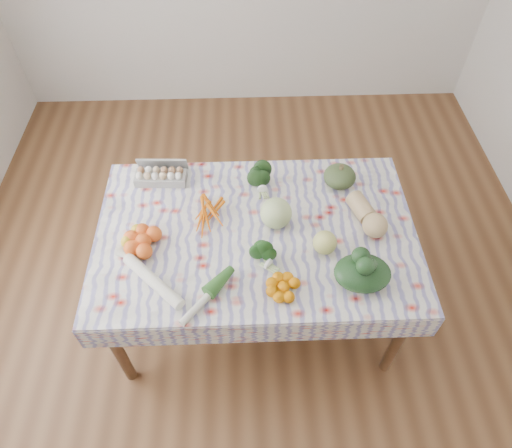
% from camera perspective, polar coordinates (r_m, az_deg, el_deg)
% --- Properties ---
extents(ground, '(4.50, 4.50, 0.00)m').
position_cam_1_polar(ground, '(2.99, 0.00, -10.01)').
color(ground, brown).
rests_on(ground, ground).
extents(dining_table, '(1.60, 1.00, 0.75)m').
position_cam_1_polar(dining_table, '(2.43, 0.00, -2.12)').
color(dining_table, brown).
rests_on(dining_table, ground).
extents(tablecloth, '(1.66, 1.06, 0.01)m').
position_cam_1_polar(tablecloth, '(2.37, 0.00, -0.98)').
color(tablecloth, silver).
rests_on(tablecloth, dining_table).
extents(egg_carton, '(0.29, 0.13, 0.08)m').
position_cam_1_polar(egg_carton, '(2.63, -11.84, 5.80)').
color(egg_carton, '#9C9C97').
rests_on(egg_carton, tablecloth).
extents(carrot_bunch, '(0.21, 0.19, 0.04)m').
position_cam_1_polar(carrot_bunch, '(2.42, -6.16, 1.17)').
color(carrot_bunch, orange).
rests_on(carrot_bunch, tablecloth).
extents(kale_bunch, '(0.16, 0.14, 0.13)m').
position_cam_1_polar(kale_bunch, '(2.52, 0.65, 5.54)').
color(kale_bunch, '#1C3B17').
rests_on(kale_bunch, tablecloth).
extents(kabocha_squash, '(0.20, 0.20, 0.12)m').
position_cam_1_polar(kabocha_squash, '(2.59, 10.42, 5.87)').
color(kabocha_squash, '#41542C').
rests_on(kabocha_squash, tablecloth).
extents(cabbage, '(0.18, 0.18, 0.16)m').
position_cam_1_polar(cabbage, '(2.33, 2.52, 1.36)').
color(cabbage, '#B7CE85').
rests_on(cabbage, tablecloth).
extents(butternut_squash, '(0.21, 0.31, 0.13)m').
position_cam_1_polar(butternut_squash, '(2.42, 13.80, 1.22)').
color(butternut_squash, tan).
rests_on(butternut_squash, tablecloth).
extents(orange_cluster, '(0.33, 0.33, 0.09)m').
position_cam_1_polar(orange_cluster, '(2.34, -13.93, -2.06)').
color(orange_cluster, orange).
rests_on(orange_cluster, tablecloth).
extents(broccoli, '(0.18, 0.18, 0.09)m').
position_cam_1_polar(broccoli, '(2.20, 0.71, -4.21)').
color(broccoli, '#1C4B17').
rests_on(broccoli, tablecloth).
extents(mandarin_cluster, '(0.26, 0.26, 0.06)m').
position_cam_1_polar(mandarin_cluster, '(2.14, 3.44, -7.82)').
color(mandarin_cluster, orange).
rests_on(mandarin_cluster, tablecloth).
extents(grapefruit, '(0.13, 0.13, 0.12)m').
position_cam_1_polar(grapefruit, '(2.27, 8.60, -2.30)').
color(grapefruit, '#C9CB67').
rests_on(grapefruit, tablecloth).
extents(spinach_bag, '(0.33, 0.29, 0.12)m').
position_cam_1_polar(spinach_bag, '(2.20, 13.16, -5.98)').
color(spinach_bag, black).
rests_on(spinach_bag, tablecloth).
extents(daikon, '(0.33, 0.33, 0.06)m').
position_cam_1_polar(daikon, '(2.20, -12.73, -6.93)').
color(daikon, white).
rests_on(daikon, tablecloth).
extents(leek, '(0.25, 0.29, 0.04)m').
position_cam_1_polar(leek, '(2.13, -6.16, -9.04)').
color(leek, silver).
rests_on(leek, tablecloth).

